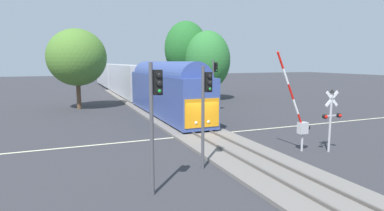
{
  "coord_description": "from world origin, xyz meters",
  "views": [
    {
      "loc": [
        -9.4,
        -21.22,
        5.47
      ],
      "look_at": [
        -0.0,
        1.81,
        2.0
      ],
      "focal_mm": 29.62,
      "sensor_mm": 36.0,
      "label": 1
    }
  ],
  "objects_px": {
    "oak_behind_train": "(77,57)",
    "traffic_signal_median": "(206,101)",
    "commuter_train": "(128,79)",
    "crossing_gate_near": "(300,120)",
    "oak_far_right": "(208,60)",
    "traffic_signal_far_side": "(214,77)",
    "crossing_signal_mast": "(331,114)",
    "elm_centre_background": "(186,49)",
    "traffic_signal_near_left": "(155,107)"
  },
  "relations": [
    {
      "from": "elm_centre_background",
      "to": "oak_far_right",
      "type": "xyz_separation_m",
      "value": [
        1.84,
        -3.57,
        -1.67
      ]
    },
    {
      "from": "traffic_signal_median",
      "to": "oak_behind_train",
      "type": "distance_m",
      "value": 24.96
    },
    {
      "from": "crossing_signal_mast",
      "to": "elm_centre_background",
      "type": "height_order",
      "value": "elm_centre_background"
    },
    {
      "from": "traffic_signal_median",
      "to": "oak_behind_train",
      "type": "xyz_separation_m",
      "value": [
        -4.96,
        24.34,
        2.39
      ]
    },
    {
      "from": "commuter_train",
      "to": "traffic_signal_far_side",
      "type": "relative_size",
      "value": 10.75
    },
    {
      "from": "crossing_gate_near",
      "to": "traffic_signal_far_side",
      "type": "distance_m",
      "value": 15.61
    },
    {
      "from": "oak_far_right",
      "to": "crossing_gate_near",
      "type": "bearing_deg",
      "value": -102.66
    },
    {
      "from": "traffic_signal_far_side",
      "to": "traffic_signal_median",
      "type": "xyz_separation_m",
      "value": [
        -8.4,
        -16.07,
        -0.28
      ]
    },
    {
      "from": "crossing_gate_near",
      "to": "traffic_signal_near_left",
      "type": "distance_m",
      "value": 10.39
    },
    {
      "from": "traffic_signal_near_left",
      "to": "oak_behind_train",
      "type": "relative_size",
      "value": 0.59
    },
    {
      "from": "traffic_signal_far_side",
      "to": "oak_far_right",
      "type": "relative_size",
      "value": 0.58
    },
    {
      "from": "commuter_train",
      "to": "elm_centre_background",
      "type": "bearing_deg",
      "value": -33.68
    },
    {
      "from": "crossing_gate_near",
      "to": "traffic_signal_median",
      "type": "height_order",
      "value": "crossing_gate_near"
    },
    {
      "from": "traffic_signal_far_side",
      "to": "traffic_signal_near_left",
      "type": "xyz_separation_m",
      "value": [
        -11.62,
        -18.23,
        -0.15
      ]
    },
    {
      "from": "traffic_signal_median",
      "to": "oak_far_right",
      "type": "bearing_deg",
      "value": 64.87
    },
    {
      "from": "traffic_signal_far_side",
      "to": "traffic_signal_median",
      "type": "relative_size",
      "value": 1.08
    },
    {
      "from": "crossing_gate_near",
      "to": "traffic_signal_median",
      "type": "bearing_deg",
      "value": -174.2
    },
    {
      "from": "crossing_signal_mast",
      "to": "traffic_signal_far_side",
      "type": "bearing_deg",
      "value": 89.35
    },
    {
      "from": "crossing_gate_near",
      "to": "oak_behind_train",
      "type": "xyz_separation_m",
      "value": [
        -11.59,
        23.67,
        3.95
      ]
    },
    {
      "from": "crossing_gate_near",
      "to": "crossing_signal_mast",
      "type": "height_order",
      "value": "crossing_gate_near"
    },
    {
      "from": "traffic_signal_far_side",
      "to": "oak_behind_train",
      "type": "height_order",
      "value": "oak_behind_train"
    },
    {
      "from": "crossing_gate_near",
      "to": "oak_behind_train",
      "type": "relative_size",
      "value": 0.66
    },
    {
      "from": "traffic_signal_far_side",
      "to": "oak_behind_train",
      "type": "bearing_deg",
      "value": 148.24
    },
    {
      "from": "crossing_signal_mast",
      "to": "oak_far_right",
      "type": "xyz_separation_m",
      "value": [
        4.21,
        26.61,
        3.27
      ]
    },
    {
      "from": "commuter_train",
      "to": "traffic_signal_near_left",
      "type": "bearing_deg",
      "value": -99.21
    },
    {
      "from": "commuter_train",
      "to": "crossing_gate_near",
      "type": "xyz_separation_m",
      "value": [
        3.79,
        -34.54,
        -0.77
      ]
    },
    {
      "from": "oak_behind_train",
      "to": "traffic_signal_median",
      "type": "bearing_deg",
      "value": -78.48
    },
    {
      "from": "crossing_signal_mast",
      "to": "traffic_signal_near_left",
      "type": "bearing_deg",
      "value": -170.0
    },
    {
      "from": "crossing_gate_near",
      "to": "traffic_signal_far_side",
      "type": "relative_size",
      "value": 1.06
    },
    {
      "from": "crossing_gate_near",
      "to": "traffic_signal_far_side",
      "type": "xyz_separation_m",
      "value": [
        1.77,
        15.4,
        1.83
      ]
    },
    {
      "from": "crossing_signal_mast",
      "to": "traffic_signal_median",
      "type": "bearing_deg",
      "value": 179.03
    },
    {
      "from": "crossing_gate_near",
      "to": "elm_centre_background",
      "type": "height_order",
      "value": "elm_centre_background"
    },
    {
      "from": "oak_far_right",
      "to": "traffic_signal_near_left",
      "type": "bearing_deg",
      "value": -118.66
    },
    {
      "from": "commuter_train",
      "to": "traffic_signal_far_side",
      "type": "bearing_deg",
      "value": -73.79
    },
    {
      "from": "traffic_signal_far_side",
      "to": "oak_far_right",
      "type": "bearing_deg",
      "value": 68.85
    },
    {
      "from": "traffic_signal_near_left",
      "to": "crossing_signal_mast",
      "type": "bearing_deg",
      "value": 10.0
    },
    {
      "from": "oak_behind_train",
      "to": "oak_far_right",
      "type": "relative_size",
      "value": 0.94
    },
    {
      "from": "oak_behind_train",
      "to": "traffic_signal_far_side",
      "type": "bearing_deg",
      "value": -31.76
    },
    {
      "from": "traffic_signal_far_side",
      "to": "crossing_gate_near",
      "type": "bearing_deg",
      "value": -96.56
    },
    {
      "from": "commuter_train",
      "to": "crossing_gate_near",
      "type": "relative_size",
      "value": 10.1
    },
    {
      "from": "commuter_train",
      "to": "crossing_signal_mast",
      "type": "bearing_deg",
      "value": -81.34
    },
    {
      "from": "elm_centre_background",
      "to": "crossing_gate_near",
      "type": "bearing_deg",
      "value": -97.66
    },
    {
      "from": "commuter_train",
      "to": "traffic_signal_median",
      "type": "height_order",
      "value": "commuter_train"
    },
    {
      "from": "commuter_train",
      "to": "oak_behind_train",
      "type": "height_order",
      "value": "oak_behind_train"
    },
    {
      "from": "oak_behind_train",
      "to": "oak_far_right",
      "type": "xyz_separation_m",
      "value": [
        17.38,
        2.13,
        -0.29
      ]
    },
    {
      "from": "traffic_signal_near_left",
      "to": "oak_behind_train",
      "type": "height_order",
      "value": "oak_behind_train"
    },
    {
      "from": "commuter_train",
      "to": "oak_far_right",
      "type": "distance_m",
      "value": 13.29
    },
    {
      "from": "commuter_train",
      "to": "elm_centre_background",
      "type": "distance_m",
      "value": 10.36
    },
    {
      "from": "traffic_signal_far_side",
      "to": "traffic_signal_median",
      "type": "distance_m",
      "value": 18.14
    },
    {
      "from": "crossing_signal_mast",
      "to": "oak_behind_train",
      "type": "relative_size",
      "value": 0.42
    }
  ]
}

